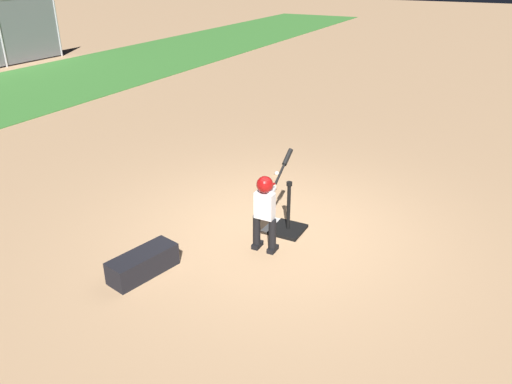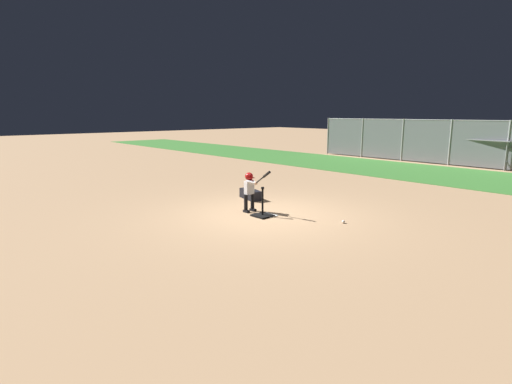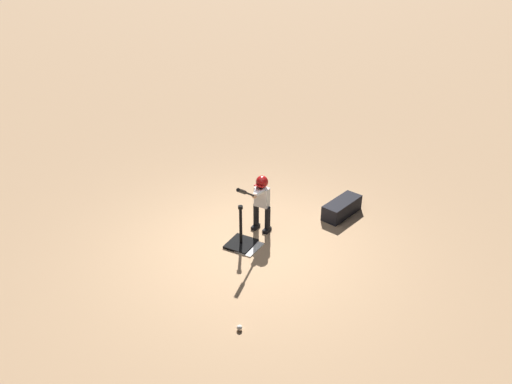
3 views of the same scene
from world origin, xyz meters
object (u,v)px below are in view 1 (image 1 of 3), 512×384
batting_tee (288,225)px  baseball (277,173)px  batter_child (266,203)px  equipment_bag (143,263)px

batting_tee → baseball: (1.70, 0.96, -0.06)m
batting_tee → batter_child: (-0.55, 0.07, 0.55)m
equipment_bag → batter_child: bearing=-28.3°
baseball → equipment_bag: 3.41m
batting_tee → batter_child: 0.78m
batter_child → batting_tee: bearing=-7.3°
batter_child → equipment_bag: 1.63m
baseball → batting_tee: bearing=-150.4°
batting_tee → equipment_bag: size_ratio=0.87×
batter_child → equipment_bag: (-1.17, 1.02, -0.50)m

